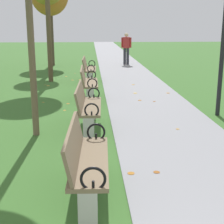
% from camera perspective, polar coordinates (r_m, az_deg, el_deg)
% --- Properties ---
extents(paved_walkway, '(2.26, 44.00, 0.02)m').
position_cam_1_polar(paved_walkway, '(19.07, 1.09, 8.26)').
color(paved_walkway, gray).
rests_on(paved_walkway, ground).
extents(park_bench_2, '(0.53, 1.62, 0.90)m').
position_cam_1_polar(park_bench_2, '(4.23, -4.41, -7.95)').
color(park_bench_2, '#7A664C').
rests_on(park_bench_2, ground).
extents(park_bench_3, '(0.53, 1.62, 0.90)m').
position_cam_1_polar(park_bench_3, '(6.91, -4.15, 0.99)').
color(park_bench_3, '#7A664C').
rests_on(park_bench_3, ground).
extents(park_bench_4, '(0.48, 1.60, 0.90)m').
position_cam_1_polar(park_bench_4, '(9.71, -4.03, 4.94)').
color(park_bench_4, '#7A664C').
rests_on(park_bench_4, ground).
extents(park_bench_5, '(0.52, 1.61, 0.90)m').
position_cam_1_polar(park_bench_5, '(12.69, -3.96, 7.21)').
color(park_bench_5, '#7A664C').
rests_on(park_bench_5, ground).
extents(pedestrian_walking, '(0.52, 0.28, 1.62)m').
position_cam_1_polar(pedestrian_walking, '(18.09, 2.41, 10.83)').
color(pedestrian_walking, '#2D2D38').
rests_on(pedestrian_walking, paved_walkway).
extents(scattered_leaves, '(4.58, 15.58, 0.02)m').
position_cam_1_polar(scattered_leaves, '(9.34, -2.84, 1.62)').
color(scattered_leaves, '#BC842D').
rests_on(scattered_leaves, ground).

